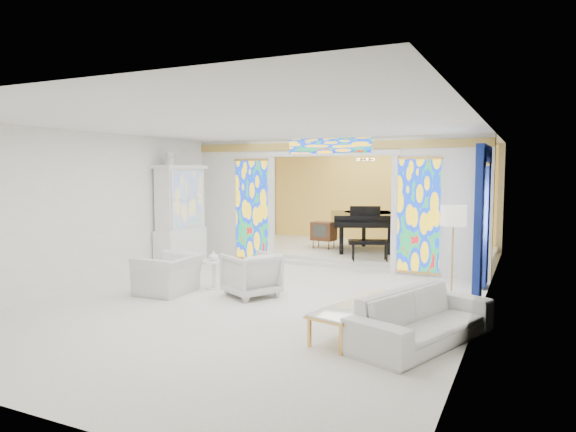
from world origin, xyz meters
The scene contains 24 objects.
floor centered at (0.00, 0.00, 0.00)m, with size 12.00×12.00×0.00m, color white.
ceiling centered at (0.00, 0.00, 3.00)m, with size 7.00×12.00×0.02m, color silver.
wall_back centered at (0.00, 6.00, 1.50)m, with size 7.00×0.02×3.00m, color silver.
wall_front centered at (0.00, -6.00, 1.50)m, with size 7.00×0.02×3.00m, color silver.
wall_left centered at (-3.50, 0.00, 1.50)m, with size 0.02×12.00×3.00m, color silver.
wall_right centered at (3.50, 0.00, 1.50)m, with size 0.02×12.00×3.00m, color silver.
partition_wall centered at (0.00, 2.00, 1.65)m, with size 7.00×0.22×3.00m.
stained_glass_left centered at (-2.03, 1.89, 1.30)m, with size 0.90×0.04×2.40m, color gold.
stained_glass_right centered at (2.03, 1.89, 1.30)m, with size 0.90×0.04×2.40m, color gold.
stained_glass_transom centered at (0.00, 1.89, 2.82)m, with size 2.00×0.04×0.34m, color gold.
alcove_platform centered at (0.00, 4.10, 0.09)m, with size 6.80×3.80×0.18m, color white.
gold_curtain_back centered at (0.00, 5.88, 1.50)m, with size 6.70×0.10×2.90m, color gold.
chandelier centered at (0.20, 4.00, 2.55)m, with size 0.48×0.48×0.30m, color gold.
blue_drapes centered at (3.40, 0.70, 1.58)m, with size 0.14×1.85×2.65m.
china_cabinet centered at (-3.22, 0.60, 1.17)m, with size 0.56×1.46×2.72m.
armchair_left centered at (-1.81, -1.62, 0.35)m, with size 1.08×0.94×0.70m, color white.
armchair_right centered at (-0.32, -1.18, 0.39)m, with size 0.84×0.86×0.78m, color white.
sofa centered at (2.95, -2.40, 0.33)m, with size 2.29×0.89×0.67m, color silver.
side_table centered at (-1.25, -0.98, 0.36)m, with size 0.45×0.45×0.54m.
vase centered at (-1.25, -0.98, 0.64)m, with size 0.18×0.18×0.19m, color white.
coffee_table centered at (2.13, -2.38, 0.39)m, with size 1.04×2.00×0.43m.
floor_lamp centered at (3.05, -0.46, 1.44)m, with size 0.42×0.42×1.69m.
grand_piano centered at (0.30, 3.95, 0.99)m, with size 2.23×3.36×1.20m.
tv_console centered at (-0.82, 3.63, 0.64)m, with size 0.66×0.49×0.71m.
Camera 1 is at (4.18, -9.10, 2.24)m, focal length 32.00 mm.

